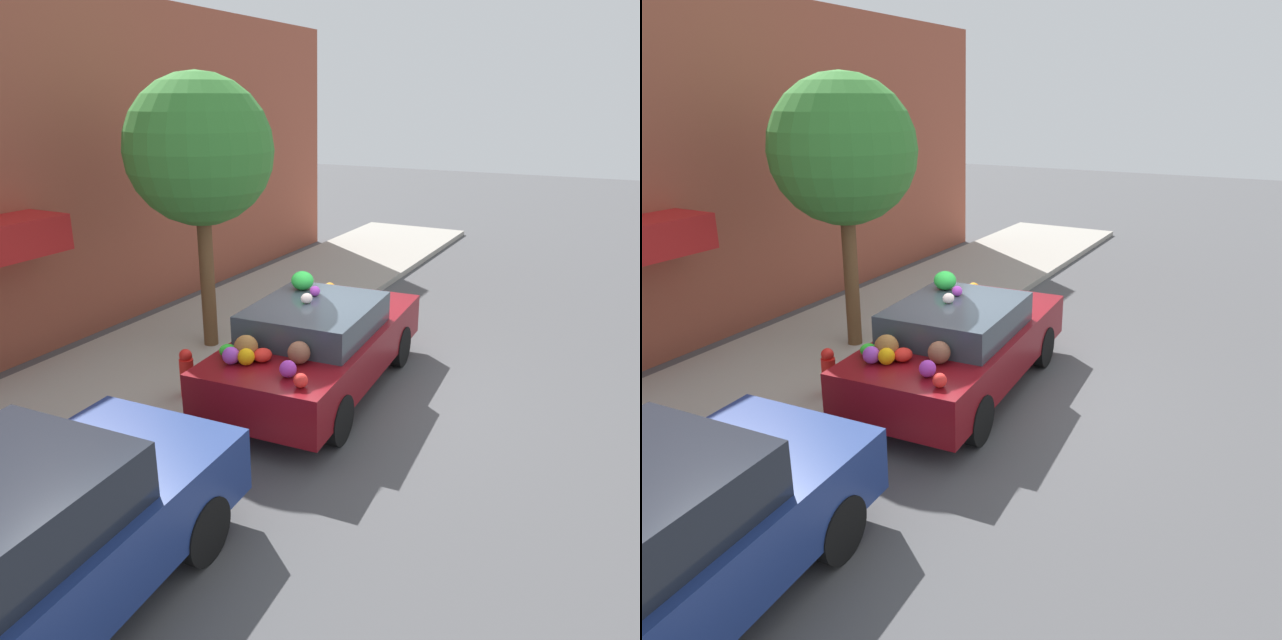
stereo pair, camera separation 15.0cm
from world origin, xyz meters
The scene contains 7 objects.
ground_plane centered at (0.00, 0.00, 0.00)m, with size 60.00×60.00×0.00m, color #4C4C4F.
sidewalk_curb centered at (0.00, 2.70, 0.07)m, with size 24.00×3.20×0.13m.
building_facade centered at (-0.08, 4.93, 2.91)m, with size 18.00×1.20×5.87m.
street_tree centered at (0.45, 2.36, 3.33)m, with size 2.32×2.32×4.38m.
fire_hydrant centered at (-1.29, 1.46, 0.48)m, with size 0.20×0.20×0.70m.
art_car centered at (-0.05, 0.02, 0.75)m, with size 4.41×2.10×1.68m.
parked_car_plain centered at (-5.07, 0.04, 0.79)m, with size 4.12×2.04×1.53m.
Camera 1 is at (-7.50, -3.89, 4.11)m, focal length 35.00 mm.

